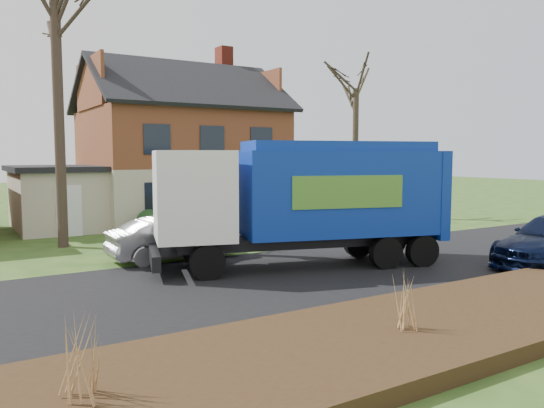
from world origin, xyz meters
TOP-DOWN VIEW (x-y plane):
  - ground at (0.00, 0.00)m, footprint 120.00×120.00m
  - road at (0.00, 0.00)m, footprint 80.00×7.00m
  - mulch_verge at (0.00, -5.30)m, footprint 80.00×3.50m
  - main_house at (1.49, 13.91)m, footprint 12.95×8.95m
  - garbage_truck at (0.72, 0.87)m, footprint 8.96×4.64m
  - silver_sedan at (-2.29, 3.91)m, footprint 4.17×1.49m
  - tree_front_east at (10.28, 10.01)m, footprint 3.51×3.51m
  - tree_back at (2.18, 21.62)m, footprint 3.39×3.39m
  - grass_clump_west at (-7.05, -5.29)m, footprint 0.38×0.31m
  - grass_clump_mid at (-1.66, -5.43)m, footprint 0.34×0.28m

SIDE VIEW (x-z plane):
  - ground at x=0.00m, z-range 0.00..0.00m
  - road at x=0.00m, z-range 0.00..0.02m
  - mulch_verge at x=0.00m, z-range 0.00..0.30m
  - silver_sedan at x=-2.29m, z-range 0.00..1.37m
  - grass_clump_mid at x=-1.66m, z-range 0.30..1.25m
  - grass_clump_west at x=-7.05m, z-range 0.30..1.30m
  - garbage_truck at x=0.72m, z-range 0.28..4.00m
  - main_house at x=1.49m, z-range -0.60..8.66m
  - tree_front_east at x=10.28m, z-range 3.05..12.81m
  - tree_back at x=2.18m, z-range 3.58..14.33m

